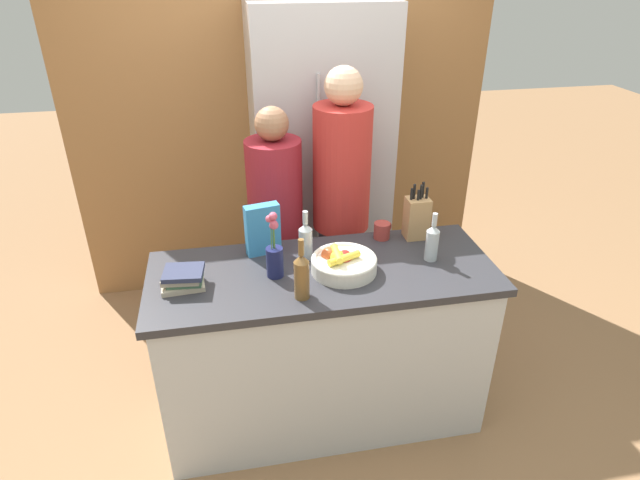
# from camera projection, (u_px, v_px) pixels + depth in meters

# --- Properties ---
(ground_plane) EXTENTS (14.00, 14.00, 0.00)m
(ground_plane) POSITION_uv_depth(u_px,v_px,m) (323.00, 409.00, 3.03)
(ground_plane) COLOR #936B47
(kitchen_island) EXTENTS (1.68, 0.67, 0.93)m
(kitchen_island) POSITION_uv_depth(u_px,v_px,m) (323.00, 345.00, 2.81)
(kitchen_island) COLOR silver
(kitchen_island) RESTS_ON ground_plane
(back_wall_wood) EXTENTS (2.88, 0.12, 2.60)m
(back_wall_wood) POSITION_uv_depth(u_px,v_px,m) (282.00, 112.00, 3.71)
(back_wall_wood) COLOR #9E6B3D
(back_wall_wood) RESTS_ON ground_plane
(refrigerator) EXTENTS (0.86, 0.63, 2.05)m
(refrigerator) POSITION_uv_depth(u_px,v_px,m) (320.00, 166.00, 3.56)
(refrigerator) COLOR #B7B7BC
(refrigerator) RESTS_ON ground_plane
(fruit_bowl) EXTENTS (0.32, 0.32, 0.11)m
(fruit_bowl) POSITION_uv_depth(u_px,v_px,m) (343.00, 262.00, 2.55)
(fruit_bowl) COLOR silver
(fruit_bowl) RESTS_ON kitchen_island
(knife_block) EXTENTS (0.12, 0.10, 0.31)m
(knife_block) POSITION_uv_depth(u_px,v_px,m) (417.00, 217.00, 2.83)
(knife_block) COLOR tan
(knife_block) RESTS_ON kitchen_island
(flower_vase) EXTENTS (0.08, 0.08, 0.33)m
(flower_vase) POSITION_uv_depth(u_px,v_px,m) (274.00, 253.00, 2.48)
(flower_vase) COLOR #191E4C
(flower_vase) RESTS_ON kitchen_island
(cereal_box) EXTENTS (0.18, 0.09, 0.27)m
(cereal_box) POSITION_uv_depth(u_px,v_px,m) (263.00, 229.00, 2.67)
(cereal_box) COLOR teal
(cereal_box) RESTS_ON kitchen_island
(coffee_mug) EXTENTS (0.11, 0.09, 0.09)m
(coffee_mug) POSITION_uv_depth(u_px,v_px,m) (382.00, 230.00, 2.85)
(coffee_mug) COLOR #99332D
(coffee_mug) RESTS_ON kitchen_island
(book_stack) EXTENTS (0.21, 0.17, 0.09)m
(book_stack) POSITION_uv_depth(u_px,v_px,m) (183.00, 279.00, 2.43)
(book_stack) COLOR #B7A88E
(book_stack) RESTS_ON kitchen_island
(bottle_oil) EXTENTS (0.06, 0.06, 0.25)m
(bottle_oil) POSITION_uv_depth(u_px,v_px,m) (432.00, 242.00, 2.62)
(bottle_oil) COLOR #B2BCC1
(bottle_oil) RESTS_ON kitchen_island
(bottle_vinegar) EXTENTS (0.07, 0.07, 0.29)m
(bottle_vinegar) POSITION_uv_depth(u_px,v_px,m) (302.00, 275.00, 2.33)
(bottle_vinegar) COLOR brown
(bottle_vinegar) RESTS_ON kitchen_island
(bottle_wine) EXTENTS (0.07, 0.07, 0.26)m
(bottle_wine) POSITION_uv_depth(u_px,v_px,m) (306.00, 240.00, 2.63)
(bottle_wine) COLOR #B2BCC1
(bottle_wine) RESTS_ON kitchen_island
(person_at_sink) EXTENTS (0.31, 0.31, 1.58)m
(person_at_sink) POSITION_uv_depth(u_px,v_px,m) (276.00, 224.00, 3.10)
(person_at_sink) COLOR #383842
(person_at_sink) RESTS_ON ground_plane
(person_in_blue) EXTENTS (0.33, 0.33, 1.77)m
(person_in_blue) POSITION_uv_depth(u_px,v_px,m) (341.00, 202.00, 3.10)
(person_in_blue) COLOR #383842
(person_in_blue) RESTS_ON ground_plane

